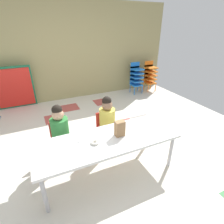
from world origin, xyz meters
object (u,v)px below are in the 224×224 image
(donut_powdered_on_plate, at_px, (95,142))
(kid_chair_orange_stack, at_px, (150,74))
(paper_plate_near_edge, at_px, (95,144))
(folded_activity_table, at_px, (14,88))
(craft_table, at_px, (108,142))
(kid_chair_blue_stack, at_px, (136,76))
(paper_bag_brown, at_px, (120,128))
(seated_child_near_camera, at_px, (60,128))
(seated_child_middle_seat, at_px, (107,118))
(paper_plate_center_table, at_px, (82,139))

(donut_powdered_on_plate, bearing_deg, kid_chair_orange_stack, 44.11)
(paper_plate_near_edge, bearing_deg, folded_activity_table, 108.76)
(craft_table, height_order, paper_plate_near_edge, paper_plate_near_edge)
(kid_chair_blue_stack, bearing_deg, kid_chair_orange_stack, 0.00)
(paper_bag_brown, height_order, donut_powdered_on_plate, paper_bag_brown)
(seated_child_near_camera, xyz_separation_m, kid_chair_orange_stack, (3.16, 2.13, -0.04))
(kid_chair_blue_stack, xyz_separation_m, folded_activity_table, (-3.33, 0.24, 0.02))
(paper_bag_brown, distance_m, paper_plate_near_edge, 0.39)
(seated_child_middle_seat, bearing_deg, folded_activity_table, 121.29)
(craft_table, relative_size, seated_child_near_camera, 2.09)
(kid_chair_orange_stack, height_order, donut_powdered_on_plate, kid_chair_orange_stack)
(donut_powdered_on_plate, bearing_deg, paper_plate_center_table, 123.50)
(kid_chair_orange_stack, xyz_separation_m, folded_activity_table, (-3.83, 0.24, 0.02))
(kid_chair_blue_stack, bearing_deg, craft_table, -128.20)
(folded_activity_table, height_order, paper_plate_near_edge, folded_activity_table)
(kid_chair_blue_stack, height_order, paper_plate_near_edge, kid_chair_blue_stack)
(folded_activity_table, relative_size, paper_bag_brown, 4.94)
(kid_chair_blue_stack, height_order, donut_powdered_on_plate, kid_chair_blue_stack)
(kid_chair_blue_stack, bearing_deg, seated_child_middle_seat, -131.55)
(kid_chair_blue_stack, relative_size, folded_activity_table, 0.85)
(kid_chair_blue_stack, height_order, folded_activity_table, folded_activity_table)
(paper_bag_brown, bearing_deg, craft_table, -177.21)
(seated_child_near_camera, bearing_deg, kid_chair_orange_stack, 33.98)
(paper_plate_near_edge, bearing_deg, donut_powdered_on_plate, 0.00)
(kid_chair_orange_stack, bearing_deg, paper_plate_near_edge, -135.89)
(folded_activity_table, distance_m, paper_plate_center_table, 2.94)
(craft_table, height_order, donut_powdered_on_plate, donut_powdered_on_plate)
(craft_table, xyz_separation_m, donut_powdered_on_plate, (-0.19, -0.03, 0.07))
(seated_child_near_camera, relative_size, paper_bag_brown, 4.17)
(craft_table, xyz_separation_m, folded_activity_table, (-1.20, 2.95, 0.02))
(kid_chair_blue_stack, bearing_deg, paper_bag_brown, -125.81)
(kid_chair_blue_stack, xyz_separation_m, kid_chair_orange_stack, (0.50, 0.00, 0.00))
(paper_plate_center_table, bearing_deg, craft_table, -25.45)
(seated_child_near_camera, bearing_deg, kid_chair_blue_stack, 38.73)
(seated_child_middle_seat, bearing_deg, paper_plate_near_edge, -125.34)
(craft_table, relative_size, seated_child_middle_seat, 2.09)
(seated_child_middle_seat, xyz_separation_m, donut_powdered_on_plate, (-0.43, -0.61, 0.04))
(paper_bag_brown, relative_size, paper_plate_near_edge, 1.22)
(craft_table, xyz_separation_m, seated_child_near_camera, (-0.53, 0.57, 0.03))
(seated_child_near_camera, height_order, donut_powdered_on_plate, seated_child_near_camera)
(paper_plate_near_edge, relative_size, donut_powdered_on_plate, 1.58)
(seated_child_middle_seat, relative_size, paper_plate_center_table, 5.10)
(kid_chair_blue_stack, bearing_deg, paper_plate_near_edge, -130.27)
(seated_child_middle_seat, xyz_separation_m, paper_bag_brown, (-0.06, -0.56, 0.12))
(kid_chair_orange_stack, bearing_deg, seated_child_middle_seat, -138.32)
(paper_bag_brown, bearing_deg, seated_child_near_camera, 141.55)
(donut_powdered_on_plate, bearing_deg, craft_table, 9.80)
(kid_chair_orange_stack, bearing_deg, folded_activity_table, 176.36)
(paper_bag_brown, bearing_deg, paper_plate_center_table, 164.33)
(craft_table, distance_m, paper_bag_brown, 0.24)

